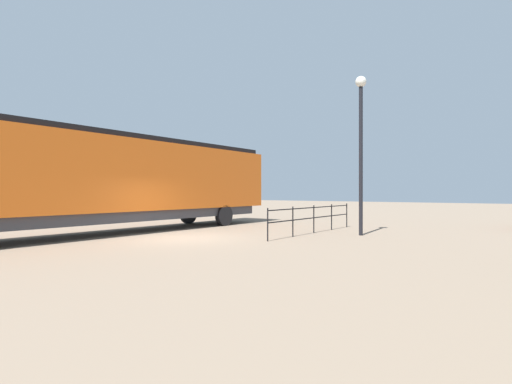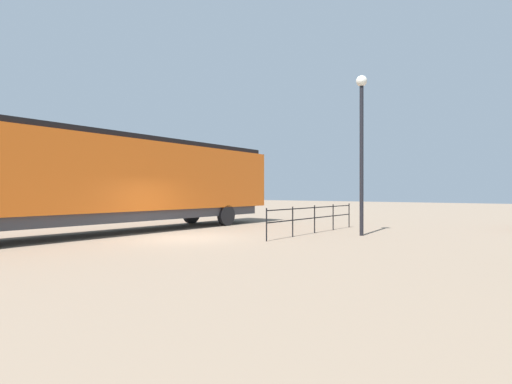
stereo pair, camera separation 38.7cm
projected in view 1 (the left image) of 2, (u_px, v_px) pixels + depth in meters
name	position (u px, v px, depth m)	size (l,w,h in m)	color
ground_plane	(184.00, 238.00, 15.63)	(120.00, 120.00, 0.00)	#84705B
locomotive	(125.00, 179.00, 17.92)	(2.97, 18.12, 4.29)	orange
lamp_post	(361.00, 131.00, 16.68)	(0.45, 0.45, 6.65)	black
platform_fence	(314.00, 215.00, 17.61)	(0.05, 7.30, 1.22)	black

